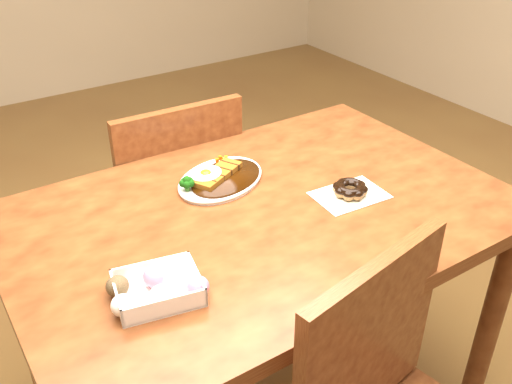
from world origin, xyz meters
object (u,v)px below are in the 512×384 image
donut_box (156,289)px  pon_de_ring (350,189)px  katsu_curry_plate (219,178)px  chair_far (170,205)px  table (262,242)px

donut_box → pon_de_ring: 0.57m
katsu_curry_plate → donut_box: 0.46m
pon_de_ring → donut_box: bearing=-171.8°
katsu_curry_plate → pon_de_ring: katsu_curry_plate is taller
chair_far → pon_de_ring: (0.23, -0.60, 0.29)m
table → donut_box: (-0.35, -0.15, 0.12)m
chair_far → donut_box: chair_far is taller
donut_box → table: bearing=23.3°
table → donut_box: size_ratio=6.29×
chair_far → donut_box: bearing=66.0°
table → katsu_curry_plate: size_ratio=3.92×
table → katsu_curry_plate: (-0.02, 0.17, 0.11)m
katsu_curry_plate → table: bearing=-82.3°
katsu_curry_plate → pon_de_ring: bearing=-44.7°
table → donut_box: bearing=-156.7°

